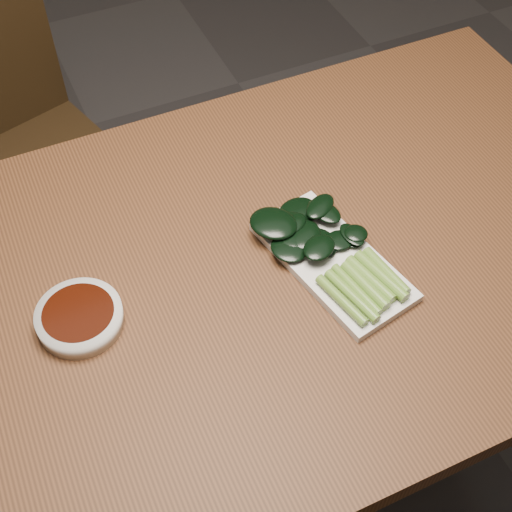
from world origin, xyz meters
The scene contains 6 objects.
ground centered at (0.00, 0.00, 0.00)m, with size 6.00×6.00×0.00m, color #302E2E.
table centered at (0.00, 0.00, 0.68)m, with size 1.40×0.80×0.75m.
chair_far centered at (-0.25, 0.76, 0.49)m, with size 0.47×0.47×0.89m.
sauce_bowl centered at (-0.26, 0.01, 0.77)m, with size 0.13×0.13×0.03m.
serving_plate centered at (0.13, -0.05, 0.76)m, with size 0.18×0.29×0.01m.
gai_lan centered at (0.12, -0.02, 0.77)m, with size 0.19×0.28×0.03m.
Camera 1 is at (-0.26, -0.63, 1.62)m, focal length 50.00 mm.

